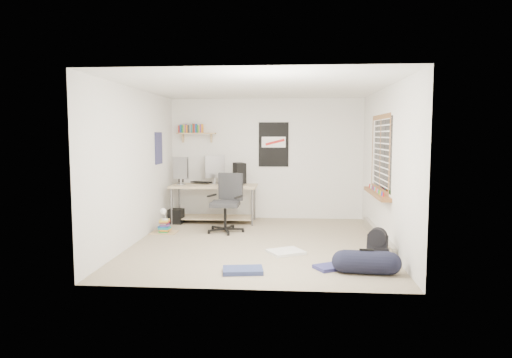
# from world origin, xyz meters

# --- Properties ---
(floor) EXTENTS (4.00, 4.50, 0.01)m
(floor) POSITION_xyz_m (0.00, 0.00, -0.01)
(floor) COLOR gray
(floor) RESTS_ON ground
(ceiling) EXTENTS (4.00, 4.50, 0.01)m
(ceiling) POSITION_xyz_m (0.00, 0.00, 2.50)
(ceiling) COLOR white
(ceiling) RESTS_ON ground
(back_wall) EXTENTS (4.00, 0.01, 2.50)m
(back_wall) POSITION_xyz_m (0.00, 2.25, 1.25)
(back_wall) COLOR silver
(back_wall) RESTS_ON ground
(left_wall) EXTENTS (0.01, 4.50, 2.50)m
(left_wall) POSITION_xyz_m (-2.00, 0.00, 1.25)
(left_wall) COLOR silver
(left_wall) RESTS_ON ground
(right_wall) EXTENTS (0.01, 4.50, 2.50)m
(right_wall) POSITION_xyz_m (2.00, 0.00, 1.25)
(right_wall) COLOR silver
(right_wall) RESTS_ON ground
(desk) EXTENTS (1.78, 0.96, 0.77)m
(desk) POSITION_xyz_m (-1.02, 1.70, 0.36)
(desk) COLOR #C3B387
(desk) RESTS_ON floor
(monitor_left) EXTENTS (0.39, 0.29, 0.44)m
(monitor_left) POSITION_xyz_m (-1.69, 1.72, 0.99)
(monitor_left) COLOR #A1A1A6
(monitor_left) RESTS_ON desk
(monitor_right) EXTENTS (0.42, 0.29, 0.46)m
(monitor_right) POSITION_xyz_m (-1.04, 1.94, 1.00)
(monitor_right) COLOR #A9AAAF
(monitor_right) RESTS_ON desk
(pc_tower) EXTENTS (0.31, 0.43, 0.41)m
(pc_tower) POSITION_xyz_m (-0.53, 1.95, 0.98)
(pc_tower) COLOR black
(pc_tower) RESTS_ON desk
(keyboard) EXTENTS (0.46, 0.32, 0.02)m
(keyboard) POSITION_xyz_m (-1.32, 1.91, 0.79)
(keyboard) COLOR black
(keyboard) RESTS_ON desk
(speaker_left) EXTENTS (0.10, 0.10, 0.16)m
(speaker_left) POSITION_xyz_m (-1.75, 1.96, 0.86)
(speaker_left) COLOR black
(speaker_left) RESTS_ON desk
(speaker_right) EXTENTS (0.08, 0.08, 0.17)m
(speaker_right) POSITION_xyz_m (-0.88, 1.73, 0.86)
(speaker_right) COLOR black
(speaker_right) RESTS_ON desk
(office_chair) EXTENTS (0.88, 0.88, 1.06)m
(office_chair) POSITION_xyz_m (-0.67, 0.81, 0.49)
(office_chair) COLOR #27282A
(office_chair) RESTS_ON floor
(wall_shelf) EXTENTS (0.80, 0.22, 0.24)m
(wall_shelf) POSITION_xyz_m (-1.45, 2.14, 1.78)
(wall_shelf) COLOR tan
(wall_shelf) RESTS_ON back_wall
(poster_back_wall) EXTENTS (0.62, 0.03, 0.92)m
(poster_back_wall) POSITION_xyz_m (0.15, 2.23, 1.55)
(poster_back_wall) COLOR black
(poster_back_wall) RESTS_ON back_wall
(poster_left_wall) EXTENTS (0.02, 0.42, 0.60)m
(poster_left_wall) POSITION_xyz_m (-1.99, 1.20, 1.50)
(poster_left_wall) COLOR navy
(poster_left_wall) RESTS_ON left_wall
(window) EXTENTS (0.10, 1.50, 1.26)m
(window) POSITION_xyz_m (1.95, 0.30, 1.45)
(window) COLOR brown
(window) RESTS_ON right_wall
(baseboard_heater) EXTENTS (0.08, 2.50, 0.18)m
(baseboard_heater) POSITION_xyz_m (1.96, 0.30, 0.09)
(baseboard_heater) COLOR #B7B2A8
(baseboard_heater) RESTS_ON floor
(backpack) EXTENTS (0.32, 0.29, 0.35)m
(backpack) POSITION_xyz_m (1.71, -0.97, 0.20)
(backpack) COLOR black
(backpack) RESTS_ON floor
(duffel_bag) EXTENTS (0.32, 0.32, 0.58)m
(duffel_bag) POSITION_xyz_m (1.47, -1.54, 0.14)
(duffel_bag) COLOR black
(duffel_bag) RESTS_ON floor
(tshirt) EXTENTS (0.62, 0.59, 0.04)m
(tshirt) POSITION_xyz_m (0.45, -0.61, 0.02)
(tshirt) COLOR silver
(tshirt) RESTS_ON floor
(jeans_a) EXTENTS (0.55, 0.39, 0.06)m
(jeans_a) POSITION_xyz_m (-0.09, -1.61, 0.03)
(jeans_a) COLOR navy
(jeans_a) RESTS_ON floor
(jeans_b) EXTENTS (0.46, 0.43, 0.05)m
(jeans_b) POSITION_xyz_m (1.03, -1.37, 0.03)
(jeans_b) COLOR navy
(jeans_b) RESTS_ON floor
(book_stack) EXTENTS (0.49, 0.44, 0.27)m
(book_stack) POSITION_xyz_m (-1.75, 0.65, 0.15)
(book_stack) COLOR brown
(book_stack) RESTS_ON floor
(desk_lamp) EXTENTS (0.20, 0.25, 0.21)m
(desk_lamp) POSITION_xyz_m (-1.73, 0.63, 0.38)
(desk_lamp) COLOR silver
(desk_lamp) RESTS_ON book_stack
(subwoofer) EXTENTS (0.29, 0.29, 0.30)m
(subwoofer) POSITION_xyz_m (-1.75, 1.51, 0.14)
(subwoofer) COLOR black
(subwoofer) RESTS_ON floor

